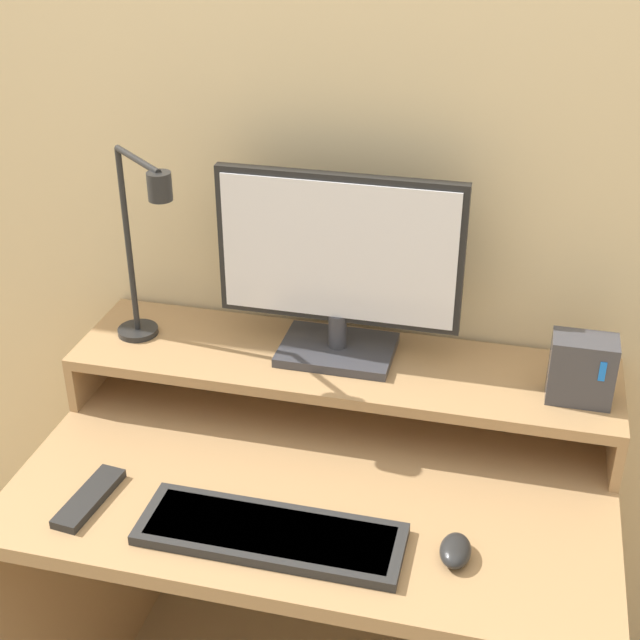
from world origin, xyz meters
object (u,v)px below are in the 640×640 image
Objects in this scene: keyboard at (270,534)px; remote_control at (89,498)px; mouse at (455,551)px; monitor at (338,266)px; desk_lamp at (143,247)px; router_dock at (582,369)px.

remote_control is at bearing 177.85° from keyboard.
monitor is at bearing 126.31° from mouse.
mouse reaches higher than remote_control.
keyboard is (0.35, -0.35, -0.33)m from desk_lamp.
monitor reaches higher than router_dock.
router_dock is 0.41m from mouse.
monitor is at bearing 48.64° from remote_control.
desk_lamp is 3.19× the size of router_dock.
monitor is at bearing 10.12° from desk_lamp.
keyboard is 2.62× the size of remote_control.
monitor reaches higher than keyboard.
monitor reaches higher than mouse.
monitor is 0.61m from remote_control.
mouse is at bearing -117.93° from router_dock.
mouse is (0.65, -0.32, -0.32)m from desk_lamp.
desk_lamp reaches higher than keyboard.
router_dock is 0.74× the size of remote_control.
desk_lamp is (-0.36, -0.07, 0.03)m from monitor.
mouse is at bearing -53.69° from monitor.
mouse is (0.28, -0.39, -0.30)m from monitor.
router_dock reaches higher than remote_control.
keyboard is (-0.02, -0.41, -0.30)m from monitor.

